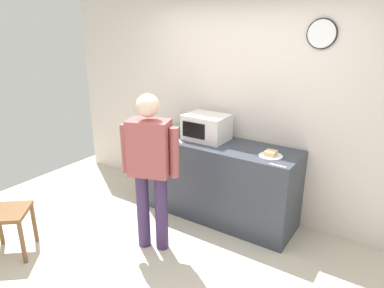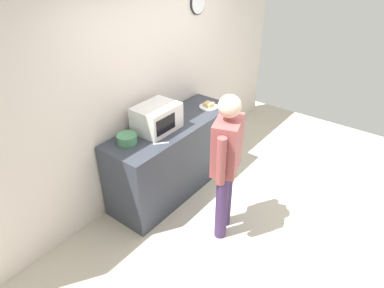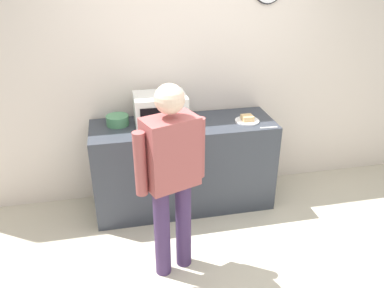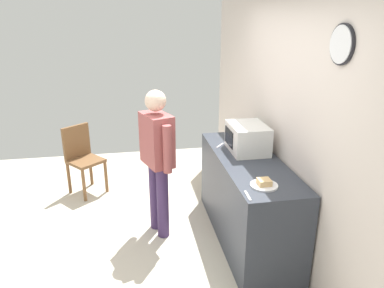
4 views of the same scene
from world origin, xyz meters
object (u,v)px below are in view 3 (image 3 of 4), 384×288
object	(u,v)px
microwave	(160,109)
sandwich_plate	(247,120)
fork_utensil	(269,128)
person_standing	(171,170)
salad_bowl	(118,120)
spoon_utensil	(141,135)

from	to	relation	value
microwave	sandwich_plate	distance (m)	0.87
sandwich_plate	fork_utensil	bearing A→B (deg)	-52.49
fork_utensil	person_standing	distance (m)	1.24
salad_bowl	person_standing	world-z (taller)	person_standing
salad_bowl	person_standing	size ratio (longest dim) A/B	0.13
sandwich_plate	person_standing	bearing A→B (deg)	-136.66
sandwich_plate	person_standing	distance (m)	1.24
spoon_utensil	person_standing	bearing A→B (deg)	-77.36
person_standing	sandwich_plate	bearing A→B (deg)	43.34
person_standing	spoon_utensil	bearing A→B (deg)	102.64
sandwich_plate	fork_utensil	distance (m)	0.25
microwave	fork_utensil	size ratio (longest dim) A/B	2.94
microwave	salad_bowl	xyz separation A→B (m)	(-0.42, 0.06, -0.10)
microwave	spoon_utensil	distance (m)	0.36
microwave	sandwich_plate	bearing A→B (deg)	-8.22
spoon_utensil	person_standing	size ratio (longest dim) A/B	0.10
salad_bowl	spoon_utensil	distance (m)	0.37
salad_bowl	fork_utensil	bearing A→B (deg)	-14.93
microwave	fork_utensil	bearing A→B (deg)	-17.72
salad_bowl	spoon_utensil	size ratio (longest dim) A/B	1.29
fork_utensil	spoon_utensil	size ratio (longest dim) A/B	1.00
sandwich_plate	spoon_utensil	world-z (taller)	sandwich_plate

